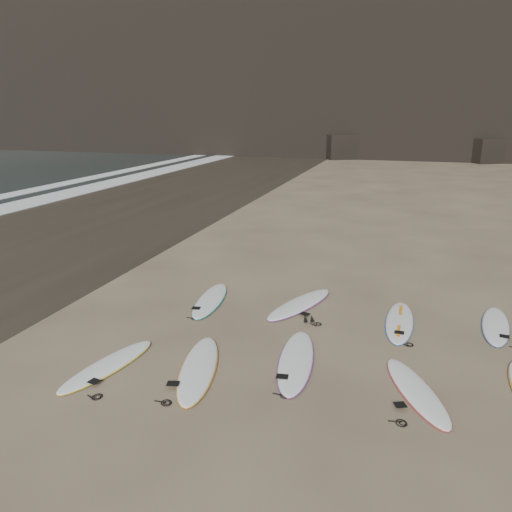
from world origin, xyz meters
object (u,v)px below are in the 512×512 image
at_px(surfboard_1, 199,368).
at_px(surfboard_5, 210,300).
at_px(surfboard_7, 400,321).
at_px(surfboard_6, 300,304).
at_px(surfboard_0, 108,365).
at_px(surfboard_2, 296,360).
at_px(surfboard_3, 416,390).
at_px(surfboard_8, 496,325).

relative_size(surfboard_1, surfboard_5, 1.05).
bearing_deg(surfboard_7, surfboard_6, 171.31).
relative_size(surfboard_0, surfboard_5, 0.94).
bearing_deg(surfboard_2, surfboard_7, 46.32).
bearing_deg(surfboard_1, surfboard_3, -8.70).
bearing_deg(surfboard_1, surfboard_7, 28.89).
xyz_separation_m(surfboard_1, surfboard_3, (4.07, 0.39, -0.01)).
bearing_deg(surfboard_0, surfboard_8, 41.49).
distance_m(surfboard_3, surfboard_6, 4.52).
xyz_separation_m(surfboard_0, surfboard_1, (1.76, 0.41, 0.00)).
distance_m(surfboard_1, surfboard_7, 5.07).
relative_size(surfboard_3, surfboard_5, 0.92).
relative_size(surfboard_0, surfboard_2, 0.89).
distance_m(surfboard_0, surfboard_1, 1.81).
relative_size(surfboard_3, surfboard_7, 0.93).
bearing_deg(surfboard_0, surfboard_3, 19.85).
height_order(surfboard_0, surfboard_1, surfboard_1).
height_order(surfboard_5, surfboard_6, surfboard_6).
xyz_separation_m(surfboard_0, surfboard_2, (3.52, 1.26, 0.01)).
bearing_deg(surfboard_5, surfboard_0, -106.13).
distance_m(surfboard_5, surfboard_6, 2.38).
bearing_deg(surfboard_0, surfboard_6, 67.43).
height_order(surfboard_2, surfboard_8, surfboard_2).
bearing_deg(surfboard_8, surfboard_5, -169.44).
height_order(surfboard_1, surfboard_5, surfboard_1).
relative_size(surfboard_2, surfboard_8, 1.15).
distance_m(surfboard_3, surfboard_8, 3.94).
relative_size(surfboard_3, surfboard_8, 0.99).
bearing_deg(surfboard_5, surfboard_1, -78.75).
xyz_separation_m(surfboard_2, surfboard_8, (4.11, 3.05, -0.01)).
distance_m(surfboard_6, surfboard_7, 2.54).
bearing_deg(surfboard_8, surfboard_1, -139.38).
bearing_deg(surfboard_3, surfboard_8, 39.54).
xyz_separation_m(surfboard_2, surfboard_6, (-0.57, 3.02, -0.00)).
bearing_deg(surfboard_1, surfboard_0, 178.94).
bearing_deg(surfboard_3, surfboard_6, 106.19).
relative_size(surfboard_2, surfboard_6, 1.01).
bearing_deg(surfboard_8, surfboard_7, -161.55).
xyz_separation_m(surfboard_5, surfboard_7, (4.85, -0.00, -0.00)).
distance_m(surfboard_3, surfboard_7, 3.09).
bearing_deg(surfboard_6, surfboard_3, -29.46).
xyz_separation_m(surfboard_0, surfboard_3, (5.84, 0.80, -0.00)).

